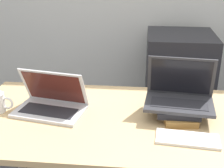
# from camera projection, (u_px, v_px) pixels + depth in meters

# --- Properties ---
(desk) EXTENTS (1.61, 0.77, 0.76)m
(desk) POSITION_uv_depth(u_px,v_px,m) (128.00, 131.00, 1.58)
(desk) COLOR tan
(desk) RESTS_ON ground_plane
(laptop_left) EXTENTS (0.38, 0.28, 0.22)m
(laptop_left) POSITION_uv_depth(u_px,v_px,m) (51.00, 103.00, 1.60)
(laptop_left) COLOR silver
(laptop_left) RESTS_ON desk
(book_stack) EXTENTS (0.20, 0.24, 0.06)m
(book_stack) POSITION_uv_depth(u_px,v_px,m) (178.00, 111.00, 1.55)
(book_stack) COLOR olive
(book_stack) RESTS_ON desk
(laptop_on_books) EXTENTS (0.35, 0.25, 0.23)m
(laptop_on_books) POSITION_uv_depth(u_px,v_px,m) (180.00, 95.00, 1.54)
(laptop_on_books) COLOR #333338
(laptop_on_books) RESTS_ON book_stack
(wireless_keyboard) EXTENTS (0.28, 0.14, 0.01)m
(wireless_keyboard) POSITION_uv_depth(u_px,v_px,m) (188.00, 139.00, 1.36)
(wireless_keyboard) COLOR white
(wireless_keyboard) RESTS_ON desk
(mini_fridge) EXTENTS (0.52, 0.53, 0.93)m
(mini_fridge) POSITION_uv_depth(u_px,v_px,m) (177.00, 89.00, 2.59)
(mini_fridge) COLOR #232328
(mini_fridge) RESTS_ON ground_plane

